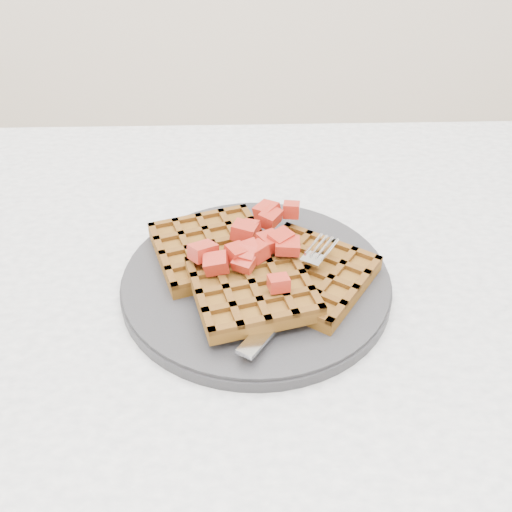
# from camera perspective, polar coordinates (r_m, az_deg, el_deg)

# --- Properties ---
(table) EXTENTS (1.20, 0.80, 0.75)m
(table) POSITION_cam_1_polar(r_m,az_deg,el_deg) (0.67, 10.49, -11.05)
(table) COLOR white
(table) RESTS_ON ground
(plate) EXTENTS (0.27, 0.27, 0.02)m
(plate) POSITION_cam_1_polar(r_m,az_deg,el_deg) (0.58, -0.00, -2.48)
(plate) COLOR #262528
(plate) RESTS_ON table
(waffles) EXTENTS (0.24, 0.21, 0.03)m
(waffles) POSITION_cam_1_polar(r_m,az_deg,el_deg) (0.57, 0.03, -1.25)
(waffles) COLOR brown
(waffles) RESTS_ON plate
(strawberry_pile) EXTENTS (0.15, 0.15, 0.02)m
(strawberry_pile) POSITION_cam_1_polar(r_m,az_deg,el_deg) (0.55, 0.00, 1.14)
(strawberry_pile) COLOR #8B0900
(strawberry_pile) RESTS_ON waffles
(fork) EXTENTS (0.12, 0.17, 0.02)m
(fork) POSITION_cam_1_polar(r_m,az_deg,el_deg) (0.55, 4.08, -3.67)
(fork) COLOR silver
(fork) RESTS_ON plate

